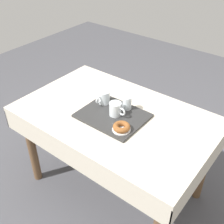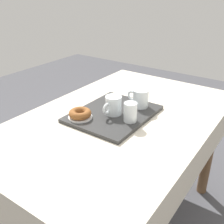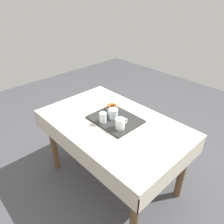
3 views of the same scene
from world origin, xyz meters
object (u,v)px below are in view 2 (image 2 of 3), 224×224
at_px(donut_plate_left, 80,117).
at_px(serving_tray, 114,114).
at_px(tea_mug_right, 113,106).
at_px(sugar_donut_left, 80,113).
at_px(tea_mug_left, 140,99).
at_px(dining_table, 120,135).
at_px(water_glass_near, 130,113).

bearing_deg(donut_plate_left, serving_tray, 146.32).
relative_size(tea_mug_right, donut_plate_left, 1.06).
bearing_deg(sugar_donut_left, tea_mug_left, 148.62).
xyz_separation_m(dining_table, donut_plate_left, (0.15, -0.13, 0.13)).
distance_m(tea_mug_right, water_glass_near, 0.11).
distance_m(dining_table, tea_mug_right, 0.17).
height_order(tea_mug_right, sugar_donut_left, tea_mug_right).
relative_size(water_glass_near, donut_plate_left, 0.79).
relative_size(serving_tray, water_glass_near, 4.66).
height_order(serving_tray, tea_mug_left, tea_mug_left).
height_order(donut_plate_left, sugar_donut_left, sugar_donut_left).
xyz_separation_m(dining_table, tea_mug_right, (0.02, -0.02, 0.17)).
height_order(dining_table, water_glass_near, water_glass_near).
distance_m(serving_tray, tea_mug_left, 0.16).
height_order(serving_tray, donut_plate_left, donut_plate_left).
xyz_separation_m(serving_tray, tea_mug_right, (0.02, 0.01, 0.05)).
bearing_deg(water_glass_near, tea_mug_left, -165.75).
distance_m(tea_mug_left, sugar_donut_left, 0.32).
relative_size(serving_tray, tea_mug_right, 3.48).
bearing_deg(donut_plate_left, sugar_donut_left, 0.00).
bearing_deg(sugar_donut_left, dining_table, 138.96).
bearing_deg(water_glass_near, tea_mug_right, -98.42).
xyz_separation_m(serving_tray, tea_mug_left, (-0.13, 0.07, 0.05)).
bearing_deg(serving_tray, tea_mug_right, 30.20).
height_order(water_glass_near, sugar_donut_left, water_glass_near).
height_order(serving_tray, water_glass_near, water_glass_near).
relative_size(tea_mug_left, water_glass_near, 1.34).
bearing_deg(water_glass_near, serving_tray, -105.45).
bearing_deg(sugar_donut_left, serving_tray, 146.32).
bearing_deg(donut_plate_left, dining_table, 138.96).
xyz_separation_m(tea_mug_right, sugar_donut_left, (0.12, -0.10, -0.02)).
bearing_deg(tea_mug_left, serving_tray, -28.82).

